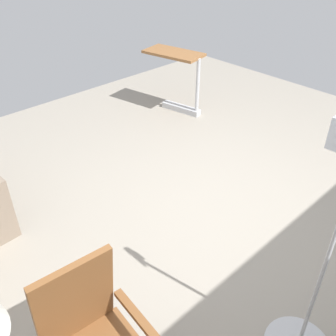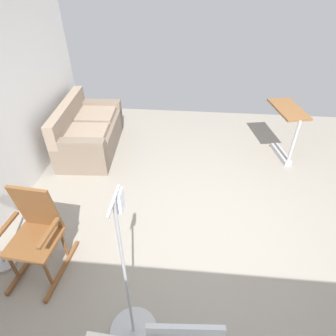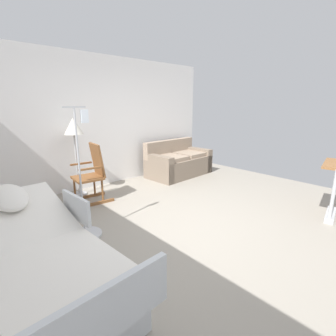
# 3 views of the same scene
# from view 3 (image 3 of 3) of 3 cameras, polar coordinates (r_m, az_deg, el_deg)

# --- Properties ---
(ground_plane) EXTENTS (6.91, 6.91, 0.00)m
(ground_plane) POSITION_cam_3_polar(r_m,az_deg,el_deg) (3.77, 4.73, -12.79)
(ground_plane) COLOR gray
(back_wall) EXTENTS (5.72, 0.10, 2.70)m
(back_wall) POSITION_cam_3_polar(r_m,az_deg,el_deg) (5.55, -15.65, 9.94)
(back_wall) COLOR white
(back_wall) RESTS_ON ground
(hospital_bed) EXTENTS (1.11, 2.18, 0.91)m
(hospital_bed) POSITION_cam_3_polar(r_m,az_deg,el_deg) (2.65, -26.75, -19.67)
(hospital_bed) COLOR silver
(hospital_bed) RESTS_ON ground
(couch) EXTENTS (1.65, 0.94, 0.85)m
(couch) POSITION_cam_3_polar(r_m,az_deg,el_deg) (6.25, 2.35, 1.17)
(couch) COLOR #7D6C5C
(couch) RESTS_ON ground
(rocking_chair) EXTENTS (0.80, 0.54, 1.05)m
(rocking_chair) POSITION_cam_3_polar(r_m,az_deg,el_deg) (4.68, -16.98, -1.37)
(rocking_chair) COLOR brown
(rocking_chair) RESTS_ON ground
(floor_lamp) EXTENTS (0.34, 0.34, 1.48)m
(floor_lamp) POSITION_cam_3_polar(r_m,az_deg,el_deg) (4.98, -20.59, 7.75)
(floor_lamp) COLOR #B2B5BA
(floor_lamp) RESTS_ON ground
(overbed_table) EXTENTS (0.88, 0.55, 0.84)m
(overbed_table) POSITION_cam_3_polar(r_m,az_deg,el_deg) (4.63, 33.79, -2.97)
(overbed_table) COLOR #B2B5BA
(overbed_table) RESTS_ON ground
(iv_pole) EXTENTS (0.44, 0.44, 1.69)m
(iv_pole) POSITION_cam_3_polar(r_m,az_deg,el_deg) (3.55, -18.43, -10.80)
(iv_pole) COLOR #B2B5BA
(iv_pole) RESTS_ON ground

